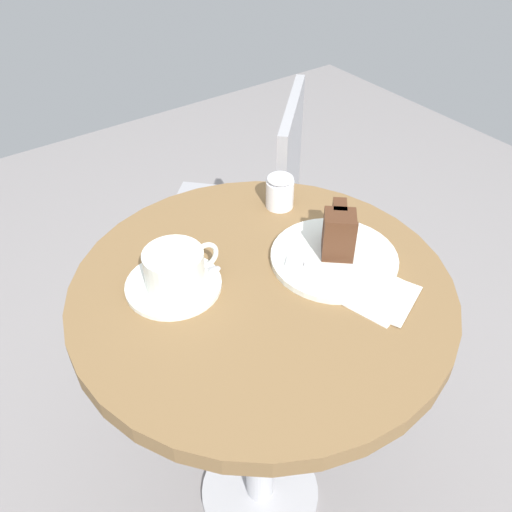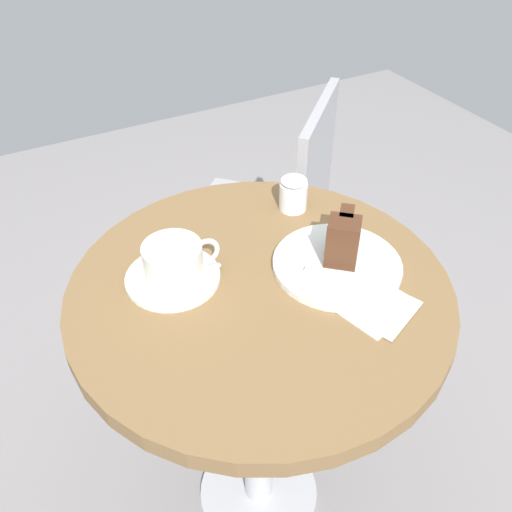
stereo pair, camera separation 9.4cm
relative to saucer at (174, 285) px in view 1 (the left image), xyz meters
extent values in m
cube|color=gray|center=(0.13, -0.08, -0.76)|extent=(4.40, 4.40, 0.01)
cylinder|color=brown|center=(0.13, -0.08, -0.02)|extent=(0.68, 0.68, 0.03)
cylinder|color=#B7B7BC|center=(0.13, -0.08, -0.39)|extent=(0.07, 0.07, 0.70)
cylinder|color=#B7B7BC|center=(0.13, -0.08, -0.74)|extent=(0.30, 0.30, 0.02)
cylinder|color=silver|center=(0.00, 0.00, 0.00)|extent=(0.17, 0.17, 0.01)
cylinder|color=silver|center=(0.00, -0.01, 0.04)|extent=(0.10, 0.10, 0.07)
cylinder|color=beige|center=(0.00, -0.01, 0.07)|extent=(0.09, 0.09, 0.00)
torus|color=silver|center=(0.06, -0.01, 0.04)|extent=(0.06, 0.01, 0.06)
cube|color=#B7B7BC|center=(0.05, 0.03, 0.01)|extent=(0.05, 0.08, 0.00)
ellipsoid|color=#B7B7BC|center=(0.08, -0.01, 0.01)|extent=(0.02, 0.02, 0.00)
cylinder|color=silver|center=(0.27, -0.11, 0.00)|extent=(0.23, 0.23, 0.01)
cube|color=#422619|center=(0.29, -0.10, 0.02)|extent=(0.08, 0.09, 0.03)
cube|color=#422619|center=(0.31, -0.07, 0.02)|extent=(0.05, 0.05, 0.03)
cube|color=#4C2B19|center=(0.29, -0.10, 0.04)|extent=(0.08, 0.09, 0.01)
cube|color=#4C2B19|center=(0.31, -0.07, 0.04)|extent=(0.05, 0.05, 0.01)
cube|color=#422619|center=(0.29, -0.10, 0.06)|extent=(0.08, 0.09, 0.03)
cube|color=#422619|center=(0.31, -0.07, 0.06)|extent=(0.05, 0.05, 0.03)
cube|color=#4C2B19|center=(0.29, -0.10, 0.08)|extent=(0.08, 0.09, 0.01)
cube|color=#4C2B19|center=(0.31, -0.07, 0.08)|extent=(0.05, 0.05, 0.01)
cube|color=#4C2B19|center=(0.27, -0.13, 0.05)|extent=(0.05, 0.04, 0.09)
cube|color=#B7B7BC|center=(0.25, -0.14, 0.01)|extent=(0.07, 0.08, 0.00)
cube|color=#B7B7BC|center=(0.20, -0.09, 0.01)|extent=(0.04, 0.04, 0.00)
cube|color=silver|center=(0.27, -0.21, 0.00)|extent=(0.15, 0.15, 0.00)
cube|color=silver|center=(0.28, -0.23, 0.00)|extent=(0.15, 0.15, 0.00)
cylinder|color=#9E9EA3|center=(0.40, 0.68, -0.54)|extent=(0.02, 0.02, 0.43)
cylinder|color=#9E9EA3|center=(0.17, 0.45, -0.54)|extent=(0.02, 0.02, 0.43)
cylinder|color=#9E9EA3|center=(0.63, 0.45, -0.54)|extent=(0.02, 0.02, 0.43)
cylinder|color=#9E9EA3|center=(0.40, 0.22, -0.54)|extent=(0.02, 0.02, 0.43)
cube|color=#9E9EA3|center=(0.40, 0.45, -0.31)|extent=(0.54, 0.54, 0.02)
cube|color=#9E9EA3|center=(0.52, 0.33, -0.11)|extent=(0.27, 0.27, 0.38)
cylinder|color=white|center=(0.30, 0.09, 0.02)|extent=(0.06, 0.06, 0.06)
ellipsoid|color=white|center=(0.30, 0.09, 0.06)|extent=(0.05, 0.05, 0.02)
camera|label=1|loc=(-0.29, -0.64, 0.64)|focal=38.00mm
camera|label=2|loc=(-0.21, -0.69, 0.64)|focal=38.00mm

